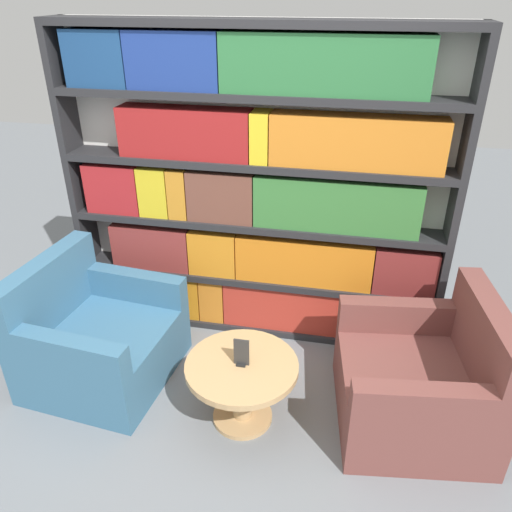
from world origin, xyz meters
name	(u,v)px	position (x,y,z in m)	size (l,w,h in m)	color
ground_plane	(208,457)	(0.00, 0.00, 0.00)	(14.00, 14.00, 0.00)	slate
bookshelf	(259,196)	(0.03, 1.35, 1.10)	(2.74, 0.30, 2.24)	silver
armchair_left	(97,340)	(-0.93, 0.55, 0.29)	(0.96, 1.00, 0.85)	#386684
armchair_right	(420,383)	(1.20, 0.56, 0.29)	(0.98, 1.02, 0.85)	brown
coffee_table	(242,380)	(0.13, 0.34, 0.31)	(0.68, 0.68, 0.44)	tan
table_sign	(241,354)	(0.13, 0.34, 0.52)	(0.09, 0.06, 0.18)	black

